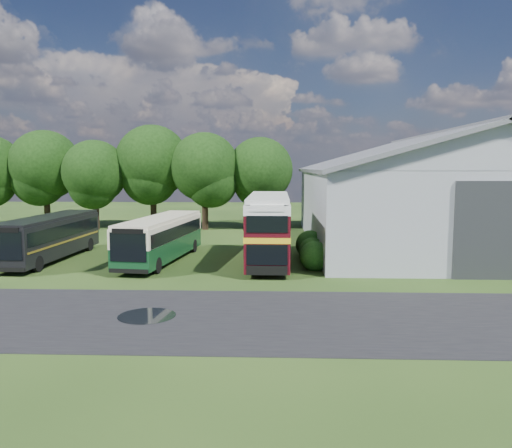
{
  "coord_description": "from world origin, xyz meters",
  "views": [
    {
      "loc": [
        3.37,
        -21.35,
        5.65
      ],
      "look_at": [
        2.26,
        8.0,
        2.33
      ],
      "focal_mm": 35.0,
      "sensor_mm": 36.0,
      "label": 1
    }
  ],
  "objects_px": {
    "storage_shed": "(432,188)",
    "bus_dark_single": "(50,237)",
    "bus_maroon_double": "(269,229)",
    "bus_green_single": "(161,238)"
  },
  "relations": [
    {
      "from": "bus_green_single",
      "to": "bus_maroon_double",
      "type": "xyz_separation_m",
      "value": [
        6.49,
        -0.29,
        0.59
      ]
    },
    {
      "from": "bus_green_single",
      "to": "bus_dark_single",
      "type": "relative_size",
      "value": 1.01
    },
    {
      "from": "bus_maroon_double",
      "to": "bus_dark_single",
      "type": "height_order",
      "value": "bus_maroon_double"
    },
    {
      "from": "storage_shed",
      "to": "bus_dark_single",
      "type": "distance_m",
      "value": 26.66
    },
    {
      "from": "bus_dark_single",
      "to": "bus_maroon_double",
      "type": "bearing_deg",
      "value": 0.18
    },
    {
      "from": "storage_shed",
      "to": "bus_green_single",
      "type": "distance_m",
      "value": 20.23
    },
    {
      "from": "storage_shed",
      "to": "bus_green_single",
      "type": "xyz_separation_m",
      "value": [
        -18.48,
        -7.77,
        -2.73
      ]
    },
    {
      "from": "bus_maroon_double",
      "to": "bus_dark_single",
      "type": "xyz_separation_m",
      "value": [
        -13.42,
        0.46,
        -0.58
      ]
    },
    {
      "from": "storage_shed",
      "to": "bus_maroon_double",
      "type": "height_order",
      "value": "storage_shed"
    },
    {
      "from": "storage_shed",
      "to": "bus_dark_single",
      "type": "height_order",
      "value": "storage_shed"
    }
  ]
}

